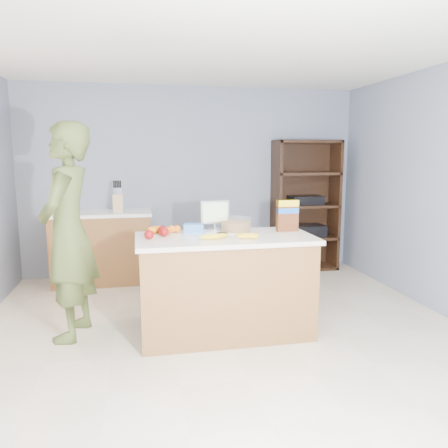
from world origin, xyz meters
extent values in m
cube|color=beige|center=(0.00, 0.00, 0.00)|extent=(4.50, 5.00, 0.02)
cube|color=slate|center=(0.00, 2.50, 1.25)|extent=(4.50, 0.02, 2.50)
cube|color=white|center=(0.00, 0.00, 2.50)|extent=(4.50, 5.00, 0.02)
cube|color=brown|center=(0.00, 0.30, 0.43)|extent=(1.50, 0.70, 0.86)
cube|color=silver|center=(0.00, 0.30, 0.88)|extent=(1.56, 0.76, 0.04)
cube|color=black|center=(0.00, 0.30, 0.05)|extent=(1.46, 0.66, 0.10)
cube|color=brown|center=(-1.20, 2.20, 0.43)|extent=(1.20, 0.60, 0.86)
cube|color=white|center=(-1.20, 2.20, 0.88)|extent=(1.24, 0.62, 0.04)
cube|color=black|center=(1.55, 2.48, 0.90)|extent=(0.90, 0.04, 1.80)
cube|color=black|center=(1.12, 2.30, 0.90)|extent=(0.04, 0.40, 1.80)
cube|color=black|center=(1.98, 2.30, 0.90)|extent=(0.04, 0.40, 1.80)
cube|color=black|center=(1.55, 2.30, 0.02)|extent=(0.90, 0.40, 0.04)
cube|color=black|center=(1.55, 2.30, 0.45)|extent=(0.90, 0.40, 0.04)
cube|color=black|center=(1.55, 2.30, 0.90)|extent=(0.90, 0.40, 0.04)
cube|color=black|center=(1.55, 2.30, 1.35)|extent=(0.90, 0.40, 0.04)
cube|color=black|center=(1.55, 2.30, 1.78)|extent=(0.90, 0.40, 0.04)
cube|color=black|center=(1.55, 2.30, 0.55)|extent=(0.55, 0.32, 0.16)
cube|color=black|center=(1.55, 2.30, 0.98)|extent=(0.45, 0.30, 0.12)
imported|color=#475426|center=(-1.35, 0.52, 0.95)|extent=(0.58, 0.76, 1.89)
cube|color=tan|center=(-0.99, 2.16, 1.01)|extent=(0.12, 0.10, 0.22)
cylinder|color=black|center=(-1.03, 2.16, 1.17)|extent=(0.02, 0.02, 0.09)
cylinder|color=black|center=(-1.01, 2.16, 1.17)|extent=(0.02, 0.02, 0.09)
cylinder|color=black|center=(-0.99, 2.16, 1.17)|extent=(0.02, 0.02, 0.09)
cylinder|color=black|center=(-0.97, 2.16, 1.17)|extent=(0.02, 0.02, 0.09)
cylinder|color=black|center=(-0.95, 2.16, 1.17)|extent=(0.02, 0.02, 0.09)
cube|color=white|center=(-0.04, 0.44, 0.90)|extent=(0.24, 0.15, 0.00)
cube|color=white|center=(0.06, 0.42, 0.90)|extent=(0.23, 0.13, 0.00)
ellipsoid|color=yellow|center=(-0.08, 0.18, 0.92)|extent=(0.21, 0.13, 0.05)
ellipsoid|color=yellow|center=(-0.14, 0.17, 0.92)|extent=(0.21, 0.07, 0.05)
ellipsoid|color=yellow|center=(0.17, 0.15, 0.92)|extent=(0.22, 0.08, 0.05)
ellipsoid|color=yellow|center=(0.16, 0.15, 0.92)|extent=(0.19, 0.17, 0.05)
sphere|color=maroon|center=(-0.54, 0.47, 0.94)|extent=(0.08, 0.08, 0.08)
sphere|color=maroon|center=(-0.53, 0.39, 0.94)|extent=(0.08, 0.08, 0.08)
sphere|color=maroon|center=(-0.66, 0.27, 0.94)|extent=(0.08, 0.08, 0.08)
sphere|color=orange|center=(-0.64, 0.52, 0.93)|extent=(0.07, 0.07, 0.07)
sphere|color=orange|center=(-0.57, 0.58, 0.93)|extent=(0.07, 0.07, 0.07)
sphere|color=orange|center=(-0.50, 0.49, 0.93)|extent=(0.07, 0.07, 0.07)
sphere|color=orange|center=(-0.44, 0.56, 0.93)|extent=(0.07, 0.07, 0.07)
sphere|color=orange|center=(-0.61, 0.54, 0.93)|extent=(0.07, 0.07, 0.07)
sphere|color=orange|center=(-0.53, 0.51, 0.93)|extent=(0.07, 0.07, 0.07)
sphere|color=orange|center=(-0.40, 0.56, 0.93)|extent=(0.07, 0.07, 0.07)
sphere|color=orange|center=(-0.54, 0.49, 0.93)|extent=(0.07, 0.07, 0.07)
sphere|color=orange|center=(-0.61, 0.56, 0.93)|extent=(0.07, 0.07, 0.07)
cube|color=blue|center=(-0.25, 0.53, 0.94)|extent=(0.20, 0.14, 0.08)
cylinder|color=#267219|center=(0.15, 0.51, 0.95)|extent=(0.27, 0.27, 0.09)
cylinder|color=white|center=(0.15, 0.51, 0.97)|extent=(0.30, 0.30, 0.13)
cylinder|color=silver|center=(-0.03, 0.63, 0.91)|extent=(0.12, 0.12, 0.01)
cylinder|color=silver|center=(-0.03, 0.63, 0.94)|extent=(0.02, 0.02, 0.05)
cube|color=silver|center=(-0.03, 0.63, 1.07)|extent=(0.28, 0.07, 0.22)
cube|color=yellow|center=(-0.03, 0.61, 1.07)|extent=(0.24, 0.04, 0.18)
cube|color=#592B14|center=(0.62, 0.42, 1.05)|extent=(0.20, 0.07, 0.30)
cube|color=yellow|center=(0.62, 0.42, 1.17)|extent=(0.20, 0.07, 0.06)
cube|color=blue|center=(0.62, 0.42, 1.10)|extent=(0.20, 0.07, 0.05)
camera|label=1|loc=(-0.75, -3.40, 1.62)|focal=35.00mm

